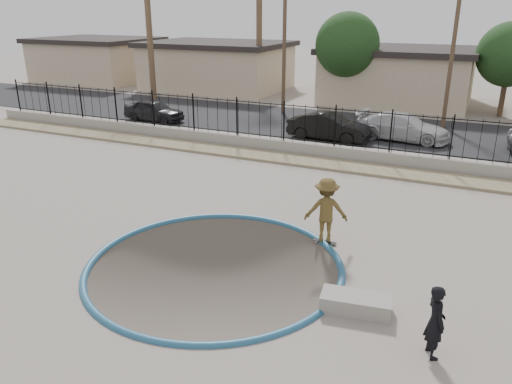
{
  "coord_description": "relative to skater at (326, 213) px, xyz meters",
  "views": [
    {
      "loc": [
        6.03,
        -11.43,
        6.62
      ],
      "look_at": [
        -0.14,
        2.0,
        1.11
      ],
      "focal_mm": 35.0,
      "sensor_mm": 36.0,
      "label": 1
    }
  ],
  "objects": [
    {
      "name": "coping_ring",
      "position": [
        -2.29,
        -2.6,
        -0.97
      ],
      "size": [
        7.04,
        7.04,
        0.2
      ],
      "primitive_type": "torus",
      "color": "#245675",
      "rests_on": "ground"
    },
    {
      "name": "utility_pole_left",
      "position": [
        -8.29,
        17.4,
        3.73
      ],
      "size": [
        1.7,
        0.24,
        9.0
      ],
      "color": "#473323",
      "rests_on": "ground"
    },
    {
      "name": "bowl_pit",
      "position": [
        -2.29,
        -2.6,
        -0.97
      ],
      "size": [
        6.84,
        6.84,
        1.8
      ],
      "primitive_type": null,
      "color": "#4B423A",
      "rests_on": "ground"
    },
    {
      "name": "ground",
      "position": [
        -2.29,
        10.4,
        -2.07
      ],
      "size": [
        120.0,
        120.0,
        2.2
      ],
      "primitive_type": "cube",
      "color": "slate",
      "rests_on": "ground"
    },
    {
      "name": "car_a",
      "position": [
        -14.54,
        11.8,
        -0.28
      ],
      "size": [
        3.89,
        1.71,
        1.3
      ],
      "primitive_type": "imported",
      "rotation": [
        0.0,
        0.0,
        1.52
      ],
      "color": "black",
      "rests_on": "street"
    },
    {
      "name": "skateboard",
      "position": [
        -0.0,
        -0.0,
        -0.92
      ],
      "size": [
        0.71,
        0.22,
        0.06
      ],
      "rotation": [
        0.0,
        0.0,
        -0.06
      ],
      "color": "black",
      "rests_on": "ground"
    },
    {
      "name": "fence",
      "position": [
        -2.29,
        8.7,
        0.53
      ],
      "size": [
        40.0,
        0.04,
        1.8
      ],
      "color": "black",
      "rests_on": "retaining_wall"
    },
    {
      "name": "skater",
      "position": [
        0.0,
        0.0,
        0.0
      ],
      "size": [
        1.42,
        1.09,
        1.94
      ],
      "primitive_type": "imported",
      "rotation": [
        0.0,
        0.0,
        3.47
      ],
      "color": "brown",
      "rests_on": "ground"
    },
    {
      "name": "street_tree_mid",
      "position": [
        4.71,
        22.4,
        2.87
      ],
      "size": [
        3.96,
        3.96,
        5.83
      ],
      "color": "#473323",
      "rests_on": "ground"
    },
    {
      "name": "street_tree_left",
      "position": [
        -5.29,
        21.4,
        3.22
      ],
      "size": [
        4.32,
        4.32,
        6.36
      ],
      "color": "#473323",
      "rests_on": "ground"
    },
    {
      "name": "concrete_ledge",
      "position": [
        1.71,
        -3.1,
        -0.77
      ],
      "size": [
        1.68,
        0.92,
        0.4
      ],
      "primitive_type": "cube",
      "rotation": [
        0.0,
        0.0,
        0.14
      ],
      "color": "gray",
      "rests_on": "ground"
    },
    {
      "name": "house_west_far",
      "position": [
        -30.29,
        24.9,
        1.0
      ],
      "size": [
        10.6,
        8.6,
        3.9
      ],
      "color": "tan",
      "rests_on": "ground"
    },
    {
      "name": "utility_pole_mid",
      "position": [
        1.71,
        17.4,
        3.98
      ],
      "size": [
        1.7,
        0.24,
        9.5
      ],
      "color": "#473323",
      "rests_on": "ground"
    },
    {
      "name": "rock_strip",
      "position": [
        -2.29,
        7.6,
        -0.92
      ],
      "size": [
        42.0,
        1.6,
        0.11
      ],
      "primitive_type": "cube",
      "color": "#998964",
      "rests_on": "ground"
    },
    {
      "name": "street",
      "position": [
        -2.29,
        15.4,
        -0.95
      ],
      "size": [
        90.0,
        8.0,
        0.04
      ],
      "primitive_type": "cube",
      "color": "black",
      "rests_on": "ground"
    },
    {
      "name": "retaining_wall",
      "position": [
        -2.29,
        8.7,
        -0.67
      ],
      "size": [
        42.0,
        0.45,
        0.6
      ],
      "primitive_type": "cube",
      "color": "gray",
      "rests_on": "ground"
    },
    {
      "name": "house_center",
      "position": [
        -2.29,
        24.9,
        1.0
      ],
      "size": [
        10.6,
        8.6,
        3.9
      ],
      "color": "tan",
      "rests_on": "ground"
    },
    {
      "name": "car_c",
      "position": [
        0.03,
        13.4,
        -0.24
      ],
      "size": [
        4.95,
        2.42,
        1.39
      ],
      "primitive_type": "imported",
      "rotation": [
        0.0,
        0.0,
        1.47
      ],
      "color": "#BCBCBE",
      "rests_on": "street"
    },
    {
      "name": "videographer",
      "position": [
        3.49,
        -3.99,
        -0.18
      ],
      "size": [
        0.61,
        0.69,
        1.58
      ],
      "primitive_type": "imported",
      "rotation": [
        0.0,
        0.0,
        2.06
      ],
      "color": "black",
      "rests_on": "ground"
    },
    {
      "name": "palm_mid",
      "position": [
        -12.29,
        22.4,
        5.72
      ],
      "size": [
        2.3,
        2.3,
        9.3
      ],
      "color": "brown",
      "rests_on": "ground"
    },
    {
      "name": "house_west",
      "position": [
        -17.29,
        24.9,
        1.0
      ],
      "size": [
        11.6,
        8.6,
        3.9
      ],
      "color": "tan",
      "rests_on": "ground"
    },
    {
      "name": "car_b",
      "position": [
        -3.48,
        11.8,
        -0.24
      ],
      "size": [
        4.3,
        1.66,
        1.4
      ],
      "primitive_type": "imported",
      "rotation": [
        0.0,
        0.0,
        1.53
      ],
      "color": "black",
      "rests_on": "street"
    }
  ]
}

